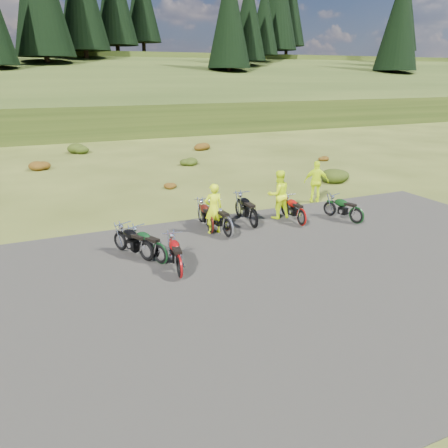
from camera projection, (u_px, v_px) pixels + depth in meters
name	position (u px, v px, depth m)	size (l,w,h in m)	color
ground	(264.00, 251.00, 14.25)	(300.00, 300.00, 0.00)	#3B4517
gravel_pad	(297.00, 275.00, 12.52)	(20.00, 12.00, 0.04)	black
hill_slope	(81.00, 119.00, 57.54)	(300.00, 46.00, 3.00)	#2A3B13
hill_plateau	(53.00, 98.00, 109.48)	(300.00, 90.00, 9.17)	#2A3B13
conifer_26	(229.00, 15.00, 60.36)	(6.16, 6.16, 16.00)	black
conifer_27	(249.00, 16.00, 67.62)	(5.72, 5.72, 15.00)	black
conifer_28	(264.00, 18.00, 74.89)	(5.28, 5.28, 14.00)	black
conifer_30	(288.00, 1.00, 88.27)	(7.48, 7.48, 19.00)	black
conifer_31	(400.00, 18.00, 70.69)	(7.04, 7.04, 18.00)	black
conifer_32	(401.00, 19.00, 77.95)	(6.60, 6.60, 17.00)	black
conifer_33	(402.00, 20.00, 85.21)	(6.16, 6.16, 16.00)	black
conifer_34	(402.00, 21.00, 92.47)	(5.72, 5.72, 15.00)	black
conifer_35	(402.00, 22.00, 99.73)	(5.28, 5.28, 14.00)	black
conifer_36	(404.00, 11.00, 106.18)	(7.92, 7.92, 20.00)	black
shrub_2	(39.00, 164.00, 26.13)	(1.30, 1.30, 0.77)	#5E250B
shrub_3	(79.00, 147.00, 31.80)	(1.56, 1.56, 0.92)	#24380E
shrub_4	(169.00, 184.00, 21.99)	(0.77, 0.77, 0.45)	#5E250B
shrub_5	(188.00, 161.00, 27.66)	(1.03, 1.03, 0.61)	#24380E
shrub_6	(201.00, 145.00, 33.33)	(1.30, 1.30, 0.77)	#5E250B
shrub_7	(336.00, 173.00, 23.42)	(1.56, 1.56, 0.92)	#24380E
shrub_8	(322.00, 157.00, 29.19)	(0.77, 0.77, 0.45)	#5E250B
motorcycle_0	(147.00, 262.00, 13.43)	(1.93, 0.64, 1.01)	black
motorcycle_1	(180.00, 279.00, 12.31)	(1.91, 0.64, 1.00)	maroon
motorcycle_2	(161.00, 265.00, 13.21)	(1.91, 0.64, 1.00)	black
motorcycle_3	(228.00, 238.00, 15.34)	(2.13, 0.71, 1.12)	#9C9DA1
motorcycle_4	(211.00, 234.00, 15.78)	(1.96, 0.65, 1.03)	#43110B
motorcycle_5	(253.00, 229.00, 16.32)	(2.14, 0.71, 1.12)	black
motorcycle_6	(301.00, 226.00, 16.58)	(1.88, 0.63, 0.99)	#950E0A
motorcycle_7	(356.00, 224.00, 16.80)	(1.86, 0.62, 0.97)	#0E3412
person_middle	(214.00, 209.00, 15.53)	(0.66, 0.44, 1.82)	#CFEF0C
person_right_a	(278.00, 195.00, 17.18)	(0.93, 0.73, 1.92)	#CFEF0C
person_right_b	(316.00, 182.00, 19.40)	(1.08, 0.45, 1.85)	#CFEF0C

